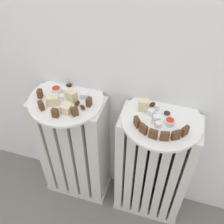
{
  "coord_description": "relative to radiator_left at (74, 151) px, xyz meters",
  "views": [
    {
      "loc": [
        0.22,
        -0.44,
        1.37
      ],
      "look_at": [
        0.0,
        0.28,
        0.65
      ],
      "focal_mm": 41.97,
      "sensor_mm": 36.0,
      "label": 1
    }
  ],
  "objects": [
    {
      "name": "turkish_delight_right_0",
      "position": [
        0.37,
        -0.02,
        0.35
      ],
      "size": [
        0.03,
        0.03,
        0.02
      ],
      "primitive_type": "cube",
      "rotation": [
        0.0,
        0.0,
        0.27
      ],
      "color": "white",
      "rests_on": "plate_right"
    },
    {
      "name": "marble_cake_slice_left_2",
      "position": [
        0.04,
        -0.08,
        0.36
      ],
      "size": [
        0.04,
        0.03,
        0.04
      ],
      "primitive_type": "cube",
      "rotation": [
        0.0,
        0.0,
        -0.13
      ],
      "color": "beige",
      "rests_on": "plate_left"
    },
    {
      "name": "medjool_date_right_0",
      "position": [
        0.35,
        0.06,
        0.35
      ],
      "size": [
        0.03,
        0.03,
        0.01
      ],
      "primitive_type": "ellipsoid",
      "rotation": [
        0.0,
        0.0,
        1.04
      ],
      "color": "#3D1E0F",
      "rests_on": "plate_right"
    },
    {
      "name": "dark_cake_slice_left_3",
      "position": [
        0.07,
        -0.08,
        0.36
      ],
      "size": [
        0.03,
        0.03,
        0.04
      ],
      "primitive_type": "cube",
      "rotation": [
        0.0,
        0.0,
        0.76
      ],
      "color": "#56351E",
      "rests_on": "plate_left"
    },
    {
      "name": "medjool_date_right_1",
      "position": [
        0.41,
        0.03,
        0.35
      ],
      "size": [
        0.03,
        0.02,
        0.01
      ],
      "primitive_type": "ellipsoid",
      "rotation": [
        0.0,
        0.0,
        3.11
      ],
      "color": "#3D1E0F",
      "rests_on": "plate_right"
    },
    {
      "name": "radiator_left",
      "position": [
        0.0,
        0.0,
        0.0
      ],
      "size": [
        0.33,
        0.16,
        0.65
      ],
      "color": "silver",
      "rests_on": "ground_plane"
    },
    {
      "name": "plate_right",
      "position": [
        0.39,
        0.0,
        0.34
      ],
      "size": [
        0.31,
        0.31,
        0.01
      ],
      "primitive_type": "cylinder",
      "color": "white",
      "rests_on": "radiator_right"
    },
    {
      "name": "turkish_delight_right_2",
      "position": [
        0.38,
        -0.04,
        0.35
      ],
      "size": [
        0.03,
        0.03,
        0.02
      ],
      "primitive_type": "cube",
      "rotation": [
        0.0,
        0.0,
        0.74
      ],
      "color": "white",
      "rests_on": "plate_right"
    },
    {
      "name": "marble_cake_slice_left_1",
      "position": [
        0.03,
        0.0,
        0.37
      ],
      "size": [
        0.05,
        0.04,
        0.05
      ],
      "primitive_type": "cube",
      "rotation": [
        0.0,
        0.0,
        -0.39
      ],
      "color": "beige",
      "rests_on": "plate_left"
    },
    {
      "name": "dark_cake_slice_right_4",
      "position": [
        0.45,
        -0.09,
        0.36
      ],
      "size": [
        0.03,
        0.03,
        0.04
      ],
      "primitive_type": "cube",
      "rotation": [
        0.0,
        0.0,
        0.61
      ],
      "color": "#56351E",
      "rests_on": "plate_right"
    },
    {
      "name": "dark_cake_slice_right_3",
      "position": [
        0.42,
        -0.1,
        0.36
      ],
      "size": [
        0.03,
        0.02,
        0.04
      ],
      "primitive_type": "cube",
      "rotation": [
        0.0,
        0.0,
        0.23
      ],
      "color": "#56351E",
      "rests_on": "plate_right"
    },
    {
      "name": "dark_cake_slice_right_1",
      "position": [
        0.34,
        -0.09,
        0.36
      ],
      "size": [
        0.03,
        0.03,
        0.04
      ],
      "primitive_type": "cube",
      "rotation": [
        0.0,
        0.0,
        -0.54
      ],
      "color": "#56351E",
      "rests_on": "plate_right"
    },
    {
      "name": "marble_cake_slice_left_0",
      "position": [
        -0.04,
        -0.04,
        0.36
      ],
      "size": [
        0.06,
        0.05,
        0.04
      ],
      "primitive_type": "cube",
      "rotation": [
        0.0,
        0.0,
        0.39
      ],
      "color": "beige",
      "rests_on": "plate_left"
    },
    {
      "name": "fork",
      "position": [
        0.36,
        0.02,
        0.35
      ],
      "size": [
        0.02,
        0.09,
        0.0
      ],
      "color": "#B7B7BC",
      "rests_on": "plate_right"
    },
    {
      "name": "turkish_delight_left_1",
      "position": [
        0.01,
        0.03,
        0.36
      ],
      "size": [
        0.03,
        0.03,
        0.02
      ],
      "primitive_type": "cube",
      "rotation": [
        0.0,
        0.0,
        0.81
      ],
      "color": "white",
      "rests_on": "plate_left"
    },
    {
      "name": "turkish_delight_left_3",
      "position": [
        -0.02,
        0.04,
        0.35
      ],
      "size": [
        0.03,
        0.03,
        0.02
      ],
      "primitive_type": "cube",
      "rotation": [
        0.0,
        0.0,
        0.3
      ],
      "color": "white",
      "rests_on": "plate_left"
    },
    {
      "name": "dark_cake_slice_left_2",
      "position": [
        0.01,
        -0.11,
        0.36
      ],
      "size": [
        0.02,
        0.02,
        0.04
      ],
      "primitive_type": "cube",
      "rotation": [
        0.0,
        0.0,
        0.05
      ],
      "color": "#56351E",
      "rests_on": "plate_left"
    },
    {
      "name": "turkish_delight_left_0",
      "position": [
        -0.02,
        -0.01,
        0.35
      ],
      "size": [
        0.03,
        0.03,
        0.02
      ],
      "primitive_type": "cube",
      "rotation": [
        0.0,
        0.0,
        0.5
      ],
      "color": "white",
      "rests_on": "plate_left"
    },
    {
      "name": "radiator_right",
      "position": [
        0.39,
        0.0,
        0.0
      ],
      "size": [
        0.33,
        0.16,
        0.65
      ],
      "color": "silver",
      "rests_on": "ground_plane"
    },
    {
      "name": "dark_cake_slice_right_0",
      "position": [
        0.31,
        -0.06,
        0.36
      ],
      "size": [
        0.03,
        0.03,
        0.04
      ],
      "primitive_type": "cube",
      "rotation": [
        0.0,
        0.0,
        -0.93
      ],
      "color": "#56351E",
      "rests_on": "plate_right"
    },
    {
      "name": "dark_cake_slice_right_2",
      "position": [
        0.38,
        -0.1,
        0.36
      ],
      "size": [
        0.03,
        0.02,
        0.04
      ],
      "primitive_type": "cube",
      "rotation": [
        0.0,
        0.0,
        -0.16
      ],
      "color": "#56351E",
      "rests_on": "plate_right"
    },
    {
      "name": "dark_cake_slice_left_1",
      "position": [
        -0.06,
        -0.08,
        0.36
      ],
      "size": [
        0.03,
        0.03,
        0.04
      ],
      "primitive_type": "cube",
      "rotation": [
        0.0,
        0.0,
        -0.66
      ],
      "color": "#56351E",
      "rests_on": "plate_left"
    },
    {
      "name": "plate_left",
      "position": [
        -0.0,
        0.0,
        0.34
      ],
      "size": [
        0.31,
        0.31,
        0.01
      ],
      "primitive_type": "cylinder",
      "color": "white",
      "rests_on": "radiator_left"
    },
    {
      "name": "medjool_date_left_0",
      "position": [
        0.06,
        -0.02,
        0.35
      ],
      "size": [
        0.02,
        0.03,
        0.02
      ],
      "primitive_type": "ellipsoid",
      "rotation": [
        0.0,
        0.0,
        1.41
      ],
      "color": "#3D1E0F",
      "rests_on": "plate_left"
    },
    {
      "name": "jam_bowl_right",
      "position": [
        0.42,
        -0.02,
        0.36
      ],
      "size": [
        0.04,
        0.04,
        0.02
      ],
      "color": "white",
      "rests_on": "plate_right"
    },
    {
      "name": "turkish_delight_right_1",
      "position": [
        0.35,
        0.01,
        0.36
      ],
      "size": [
        0.03,
        0.03,
        0.02
      ],
      "primitive_type": "cube",
      "rotation": [
        0.0,
        0.0,
        1.17
      ],
      "color": "white",
      "rests_on": "plate_right"
    },
    {
      "name": "turkish_delight_left_2",
      "position": [
        0.07,
        0.03,
        0.36
      ],
      "size": [
        0.03,
        0.03,
        0.03
      ],
      "primitive_type": "cube",
      "rotation": [
        0.0,
        0.0,
        0.29
      ],
      "color": "white",
      "rests_on": "plate_left"
    },
    {
      "name": "medjool_date_left_2",
      "position": [
        -0.02,
        0.08,
        0.35
      ],
      "size": [
        0.03,
        0.02,
        0.01
      ],
      "primitive_type": "ellipsoid",
      "rotation": [
        0.0,
        0.0,
        0.32
      ],
      "color": "#3D1E0F",
      "rests_on": "plate_left"
    },
    {
      "name": "medjool_date_left_1",
      "position": [
        0.09,
        -0.03,
        0.35
      ],
      "size": [
        0.03,
        0.03,
        0.02
      ],
      "primitive_type": "ellipsoid",
      "rotation": [
        0.0,
        0.0,
        2.5
      ],
      "color": "#3D1E0F",
      "rests_on": "plate_left"
    },
    {
      "name": "jam_bowl_left",
      "position": [
        -0.06,
        0.03,
        0.36
      ],
      "size": [
        0.04,
        0.04,
        0.02
      ],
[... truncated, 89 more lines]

